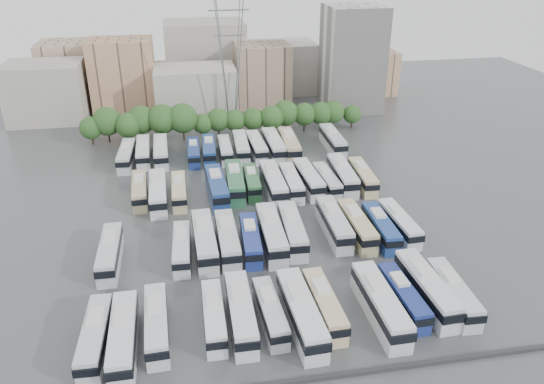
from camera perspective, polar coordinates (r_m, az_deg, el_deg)
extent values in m
plane|color=#424447|center=(84.22, -1.86, -3.69)|extent=(220.00, 220.00, 0.00)
cube|color=#2D2D30|center=(58.16, 3.25, -19.56)|extent=(56.00, 0.50, 0.50)
cylinder|color=black|center=(123.00, -18.72, 5.31)|extent=(0.36, 0.36, 2.06)
sphere|color=#234C1E|center=(122.10, -18.91, 6.53)|extent=(4.94, 4.94, 4.94)
cylinder|color=black|center=(123.09, -17.11, 5.69)|extent=(0.36, 0.36, 2.63)
sphere|color=#234C1E|center=(121.97, -17.33, 7.26)|extent=(6.30, 6.30, 6.30)
cylinder|color=black|center=(121.24, -15.07, 5.56)|extent=(0.36, 0.36, 2.28)
sphere|color=#234C1E|center=(120.24, -15.24, 6.94)|extent=(5.46, 5.46, 5.46)
cylinder|color=black|center=(122.44, -13.72, 6.00)|extent=(0.36, 0.36, 2.60)
sphere|color=#234C1E|center=(121.32, -13.90, 7.56)|extent=(6.23, 6.23, 6.23)
cylinder|color=black|center=(121.23, -11.57, 6.05)|extent=(0.36, 0.36, 2.71)
sphere|color=#234C1E|center=(120.06, -11.72, 7.69)|extent=(6.49, 6.49, 6.49)
cylinder|color=black|center=(120.69, -9.46, 6.14)|extent=(0.36, 0.36, 2.75)
sphere|color=#234C1E|center=(119.49, -9.59, 7.82)|extent=(6.59, 6.59, 6.59)
cylinder|color=black|center=(121.19, -7.39, 6.15)|extent=(0.36, 0.36, 1.88)
sphere|color=#234C1E|center=(120.35, -7.46, 7.29)|extent=(4.51, 4.51, 4.51)
cylinder|color=black|center=(121.88, -5.75, 6.43)|extent=(0.36, 0.36, 2.16)
sphere|color=#234C1E|center=(120.93, -5.82, 7.74)|extent=(5.19, 5.19, 5.19)
cylinder|color=black|center=(121.95, -3.97, 6.48)|extent=(0.36, 0.36, 2.04)
sphere|color=#234C1E|center=(121.05, -4.01, 7.71)|extent=(4.90, 4.90, 4.90)
cylinder|color=black|center=(122.26, -2.01, 6.59)|extent=(0.36, 0.36, 2.09)
sphere|color=#234C1E|center=(121.35, -2.04, 7.85)|extent=(5.01, 5.01, 5.01)
cylinder|color=black|center=(122.33, -0.03, 6.65)|extent=(0.36, 0.36, 2.25)
sphere|color=#234C1E|center=(121.34, -0.03, 8.01)|extent=(5.40, 5.40, 5.40)
cylinder|color=black|center=(124.46, 1.46, 7.04)|extent=(0.36, 0.36, 2.44)
sphere|color=#234C1E|center=(123.42, 1.47, 8.50)|extent=(5.87, 5.87, 5.87)
cylinder|color=black|center=(125.14, 3.47, 7.05)|extent=(0.36, 0.36, 2.20)
sphere|color=#234C1E|center=(124.20, 3.51, 8.35)|extent=(5.28, 5.28, 5.28)
cylinder|color=black|center=(126.16, 5.23, 7.15)|extent=(0.36, 0.36, 2.21)
sphere|color=#234C1E|center=(125.22, 5.28, 8.45)|extent=(5.31, 5.31, 5.31)
cylinder|color=black|center=(127.18, 6.51, 7.25)|extent=(0.36, 0.36, 2.23)
sphere|color=#234C1E|center=(126.24, 6.58, 8.55)|extent=(5.36, 5.36, 5.36)
cylinder|color=black|center=(128.55, 8.54, 7.23)|extent=(0.36, 0.36, 1.81)
sphere|color=#234C1E|center=(127.79, 8.62, 8.27)|extent=(4.33, 4.33, 4.33)
cube|color=#9E998E|center=(142.42, -23.09, 9.87)|extent=(18.00, 14.00, 14.00)
cube|color=tan|center=(144.83, -15.72, 12.04)|extent=(16.00, 12.00, 18.00)
cube|color=#ADA89E|center=(137.22, -8.21, 10.69)|extent=(20.00, 14.00, 12.00)
cube|color=gray|center=(144.19, -1.05, 12.51)|extent=(14.00, 12.00, 16.00)
cube|color=gray|center=(155.90, -7.16, 14.11)|extent=(22.00, 16.00, 20.00)
cube|color=tan|center=(156.63, -20.61, 11.99)|extent=(16.00, 14.00, 16.00)
cube|color=#A39E93|center=(157.30, 1.18, 13.29)|extent=(18.00, 14.00, 14.00)
cube|color=tan|center=(158.34, 10.38, 12.59)|extent=(14.00, 12.00, 12.00)
cube|color=gray|center=(151.00, -11.53, 11.45)|extent=(12.00, 10.00, 10.00)
cube|color=silver|center=(140.67, 8.63, 13.98)|extent=(14.00, 14.00, 26.00)
cylinder|color=slate|center=(123.35, -5.39, 14.37)|extent=(2.90, 2.91, 33.83)
cylinder|color=slate|center=(127.26, -5.56, 14.72)|extent=(2.90, 2.91, 33.83)
cylinder|color=slate|center=(123.74, -3.48, 14.47)|extent=(2.90, 2.91, 33.83)
cylinder|color=slate|center=(127.64, -3.71, 14.82)|extent=(2.90, 2.91, 33.83)
cube|color=slate|center=(123.95, -4.70, 18.91)|extent=(9.00, 0.30, 0.30)
cube|color=slate|center=(124.74, -4.60, 16.44)|extent=(7.00, 0.30, 0.30)
cube|color=silver|center=(63.65, -18.43, -14.66)|extent=(2.87, 11.67, 3.28)
cube|color=black|center=(63.15, -18.54, -14.31)|extent=(2.99, 11.85, 0.97)
cube|color=silver|center=(63.61, -18.48, -12.54)|extent=(1.75, 3.15, 0.42)
cube|color=silver|center=(62.57, -15.67, -14.88)|extent=(2.77, 12.50, 3.53)
cube|color=black|center=(62.02, -15.76, -14.50)|extent=(2.89, 12.68, 1.04)
cube|color=silver|center=(62.53, -15.81, -12.56)|extent=(1.80, 3.34, 0.46)
cube|color=silver|center=(63.65, -12.29, -13.77)|extent=(2.84, 11.61, 3.27)
cube|color=black|center=(63.15, -12.35, -13.41)|extent=(2.96, 11.79, 0.96)
cube|color=silver|center=(63.65, -12.48, -11.67)|extent=(1.74, 3.13, 0.42)
cube|color=white|center=(63.78, -6.26, -13.25)|extent=(2.43, 10.88, 3.07)
cube|color=black|center=(63.31, -6.28, -12.91)|extent=(2.54, 11.04, 0.90)
cube|color=silver|center=(63.78, -6.43, -11.27)|extent=(1.57, 2.91, 0.40)
cube|color=silver|center=(63.67, -3.35, -12.94)|extent=(2.78, 12.46, 3.52)
cube|color=black|center=(63.13, -3.35, -12.55)|extent=(2.91, 12.65, 1.04)
cube|color=silver|center=(63.67, -3.56, -10.67)|extent=(1.80, 3.34, 0.46)
cube|color=silver|center=(64.07, -0.20, -12.88)|extent=(2.74, 10.76, 3.02)
cube|color=black|center=(63.61, -0.17, -12.55)|extent=(2.85, 10.92, 0.89)
cube|color=silver|center=(64.05, -0.46, -10.96)|extent=(1.64, 2.91, 0.39)
cube|color=white|center=(63.41, 3.15, -12.96)|extent=(3.38, 13.50, 3.80)
cube|color=black|center=(62.83, 3.21, -12.54)|extent=(3.52, 13.71, 1.12)
cube|color=silver|center=(63.37, 2.79, -10.53)|extent=(2.04, 3.65, 0.49)
cube|color=beige|center=(65.25, 5.61, -12.07)|extent=(2.78, 11.56, 3.26)
cube|color=black|center=(64.76, 5.67, -11.71)|extent=(2.90, 11.74, 0.96)
cube|color=silver|center=(65.23, 5.31, -10.04)|extent=(1.72, 3.11, 0.42)
cube|color=silver|center=(65.85, 11.55, -11.85)|extent=(2.95, 13.36, 3.78)
cube|color=black|center=(65.30, 11.66, -11.44)|extent=(3.09, 13.56, 1.11)
cube|color=silver|center=(65.82, 11.19, -9.52)|extent=(1.92, 3.57, 0.49)
cube|color=navy|center=(68.25, 13.89, -10.95)|extent=(2.68, 11.04, 3.11)
cube|color=black|center=(67.81, 13.99, -10.61)|extent=(2.79, 11.21, 0.91)
cube|color=silver|center=(68.22, 13.56, -9.11)|extent=(1.65, 2.97, 0.40)
cube|color=silver|center=(69.83, 16.27, -10.02)|extent=(3.23, 13.27, 3.74)
cube|color=black|center=(69.31, 16.40, -9.61)|extent=(3.37, 13.47, 1.10)
cube|color=silver|center=(69.82, 15.87, -7.85)|extent=(1.98, 3.58, 0.48)
cube|color=silver|center=(70.48, 18.87, -10.31)|extent=(2.93, 11.57, 3.25)
cube|color=black|center=(70.02, 19.00, -9.96)|extent=(3.05, 11.75, 0.96)
cube|color=silver|center=(70.49, 18.60, -8.43)|extent=(1.76, 3.13, 0.42)
cube|color=silver|center=(77.48, -17.02, -6.38)|extent=(2.64, 11.97, 3.38)
cube|color=black|center=(77.02, -17.09, -6.03)|extent=(2.77, 12.15, 1.00)
cube|color=silver|center=(77.79, -17.09, -4.61)|extent=(1.72, 3.20, 0.44)
cube|color=silver|center=(76.61, -9.67, -6.04)|extent=(2.74, 11.00, 3.09)
cube|color=black|center=(76.18, -9.71, -5.71)|extent=(2.85, 11.17, 0.91)
cube|color=silver|center=(76.88, -9.76, -4.39)|extent=(1.66, 2.97, 0.40)
cube|color=silver|center=(77.23, -7.26, -5.29)|extent=(3.07, 13.21, 3.73)
cube|color=black|center=(76.73, -7.28, -4.90)|extent=(3.21, 13.41, 1.10)
cube|color=silver|center=(77.60, -7.45, -3.34)|extent=(1.94, 3.55, 0.48)
cube|color=silver|center=(77.39, -4.81, -5.17)|extent=(2.66, 12.51, 3.55)
cube|color=black|center=(76.91, -4.81, -4.79)|extent=(2.79, 12.70, 1.04)
cube|color=silver|center=(77.74, -4.98, -3.31)|extent=(1.77, 3.34, 0.46)
cube|color=navy|center=(77.43, -2.31, -5.22)|extent=(2.99, 11.43, 3.21)
cube|color=black|center=(76.99, -2.31, -4.88)|extent=(3.11, 11.60, 0.94)
cube|color=silver|center=(77.72, -2.43, -3.54)|extent=(1.76, 3.10, 0.42)
cube|color=silver|center=(78.23, -0.06, -4.59)|extent=(3.07, 13.43, 3.79)
cube|color=black|center=(77.72, -0.04, -4.19)|extent=(3.21, 13.63, 1.12)
cube|color=silver|center=(78.61, -0.26, -2.63)|extent=(1.96, 3.60, 0.49)
cube|color=silver|center=(79.39, 2.19, -4.20)|extent=(3.32, 12.78, 3.59)
cube|color=black|center=(78.92, 2.22, -3.83)|extent=(3.45, 12.98, 1.06)
cube|color=silver|center=(79.76, 2.03, -2.37)|extent=(1.96, 3.46, 0.46)
cube|color=silver|center=(81.58, 6.67, -3.47)|extent=(2.91, 12.81, 3.62)
cube|color=black|center=(81.11, 6.73, -3.10)|extent=(3.04, 13.00, 1.06)
cube|color=silver|center=(81.95, 6.45, -1.69)|extent=(1.86, 3.43, 0.47)
cube|color=#C7BD89|center=(81.68, 9.08, -3.66)|extent=(2.73, 12.23, 3.46)
cube|color=black|center=(81.24, 9.15, -3.31)|extent=(2.86, 12.41, 1.02)
cube|color=silver|center=(82.00, 8.83, -1.96)|extent=(1.77, 3.27, 0.45)
cube|color=navy|center=(82.03, 11.58, -3.82)|extent=(2.71, 11.58, 3.27)
cube|color=black|center=(81.61, 11.65, -3.49)|extent=(2.83, 11.76, 0.96)
cube|color=silver|center=(82.33, 11.36, -2.22)|extent=(1.70, 3.11, 0.42)
cube|color=silver|center=(83.79, 13.49, -3.36)|extent=(2.88, 11.57, 3.25)
cube|color=black|center=(83.38, 13.57, -3.04)|extent=(3.00, 11.75, 0.96)
cube|color=silver|center=(84.06, 13.21, -1.80)|extent=(1.74, 3.12, 0.42)
cube|color=#C2B186|center=(94.61, -14.04, 0.11)|extent=(2.92, 11.50, 3.23)
cube|color=black|center=(94.22, -14.08, 0.41)|extent=(3.04, 11.68, 0.95)
cube|color=silver|center=(95.15, -14.16, 1.47)|extent=(1.75, 3.11, 0.42)
cube|color=silver|center=(92.55, -12.14, -0.13)|extent=(3.00, 13.00, 3.67)
cube|color=black|center=(92.10, -12.18, 0.22)|extent=(3.14, 13.20, 1.08)
cube|color=silver|center=(93.15, -12.26, 1.44)|extent=(1.90, 3.49, 0.47)
cube|color=beige|center=(93.05, -9.96, 0.04)|extent=(2.36, 11.05, 3.13)
cube|color=black|center=(92.67, -9.99, 0.33)|extent=(2.48, 11.22, 0.92)
cube|color=silver|center=(93.56, -10.06, 1.38)|extent=(1.57, 2.95, 0.41)
cube|color=navy|center=(92.77, -5.96, 0.43)|extent=(3.29, 13.22, 3.72)
cube|color=black|center=(92.32, -5.96, 0.78)|extent=(3.43, 13.42, 1.09)
cube|color=silver|center=(93.38, -6.14, 2.01)|extent=(1.99, 3.57, 0.48)
cube|color=#2E6D46|center=(94.57, -4.00, 1.02)|extent=(3.42, 13.18, 3.70)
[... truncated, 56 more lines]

